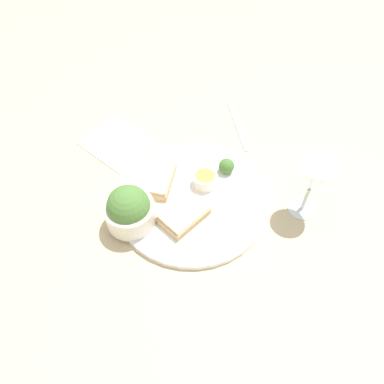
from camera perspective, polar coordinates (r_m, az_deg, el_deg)
ground_plane at (r=0.81m, az=0.00°, el=-1.46°), size 4.00×4.00×0.00m
dinner_plate at (r=0.81m, az=0.00°, el=-1.17°), size 0.33×0.33×0.01m
salad_bowl at (r=0.75m, az=-9.54°, el=-2.63°), size 0.10×0.10×0.09m
sauce_ramekin at (r=0.81m, az=1.98°, el=1.97°), size 0.05×0.05×0.03m
cheese_toast_near at (r=0.76m, az=-1.33°, el=-3.46°), size 0.11×0.09×0.03m
cheese_toast_far at (r=0.82m, az=-4.93°, el=2.15°), size 0.11×0.09×0.03m
wine_glass at (r=0.76m, az=18.00°, el=1.82°), size 0.07×0.07×0.14m
garnish at (r=0.84m, az=5.28°, el=3.97°), size 0.03×0.03×0.03m
napkin at (r=0.94m, az=-11.31°, el=7.39°), size 0.16×0.18×0.01m
fork at (r=0.98m, az=6.84°, el=10.14°), size 0.15×0.13×0.01m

